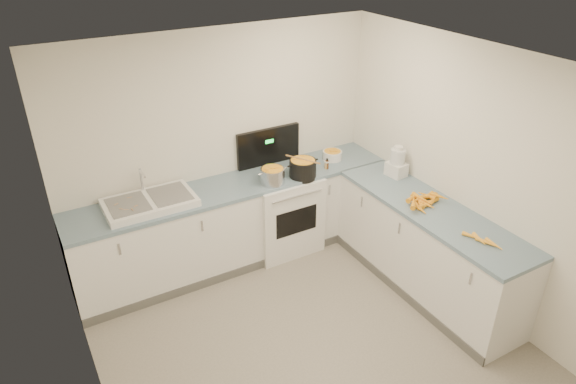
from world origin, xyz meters
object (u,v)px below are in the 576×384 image
extract_bottle (327,165)px  spice_jar (326,165)px  black_pot (303,169)px  sink (150,202)px  stove (281,210)px  steel_pot (273,177)px  mixing_bowl (332,155)px  food_processor (397,163)px

extract_bottle → spice_jar: extract_bottle is taller
black_pot → extract_bottle: black_pot is taller
sink → spice_jar: 1.95m
extract_bottle → stove: bearing=163.0°
steel_pot → black_pot: (0.36, -0.02, 0.01)m
stove → mixing_bowl: stove is taller
extract_bottle → food_processor: food_processor is taller
steel_pot → black_pot: size_ratio=0.88×
sink → steel_pot: 1.27m
mixing_bowl → food_processor: (0.36, -0.69, 0.10)m
sink → steel_pot: bearing=-7.8°
steel_pot → mixing_bowl: 0.89m
black_pot → stove: bearing=134.0°
black_pot → mixing_bowl: black_pot is taller
stove → sink: size_ratio=1.58×
steel_pot → food_processor: size_ratio=0.75×
sink → black_pot: bearing=-6.7°
steel_pot → spice_jar: steel_pot is taller
mixing_bowl → extract_bottle: (-0.19, -0.17, -0.00)m
stove → sink: stove is taller
stove → mixing_bowl: 0.86m
extract_bottle → food_processor: 0.76m
steel_pot → extract_bottle: steel_pot is taller
spice_jar → food_processor: size_ratio=0.22×
spice_jar → mixing_bowl: bearing=41.4°
food_processor → sink: bearing=164.8°
black_pot → food_processor: (0.88, -0.49, 0.06)m
black_pot → spice_jar: black_pot is taller
extract_bottle → spice_jar: size_ratio=1.30×
stove → extract_bottle: (0.50, -0.15, 0.52)m
food_processor → steel_pot: bearing=157.7°
steel_pot → food_processor: food_processor is taller
extract_bottle → black_pot: bearing=-176.1°
stove → steel_pot: (-0.19, -0.16, 0.54)m
stove → spice_jar: size_ratio=17.74×
extract_bottle → steel_pot: bearing=-179.6°
food_processor → spice_jar: bearing=137.1°
spice_jar → black_pot: bearing=-175.3°
black_pot → spice_jar: 0.33m
mixing_bowl → sink: bearing=-179.8°
sink → extract_bottle: (1.95, -0.17, 0.01)m
sink → black_pot: sink is taller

